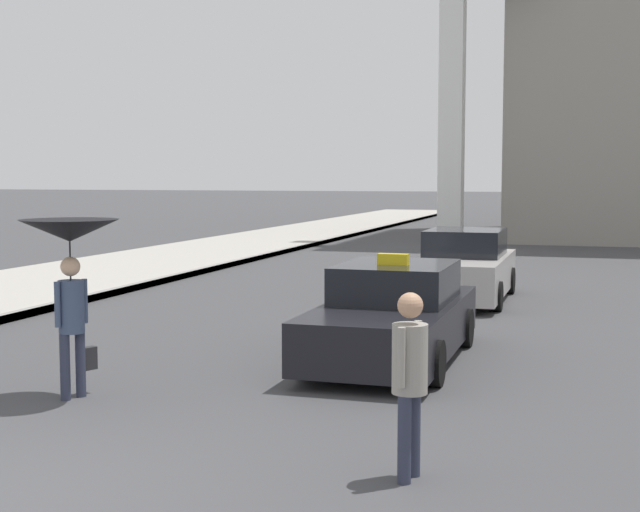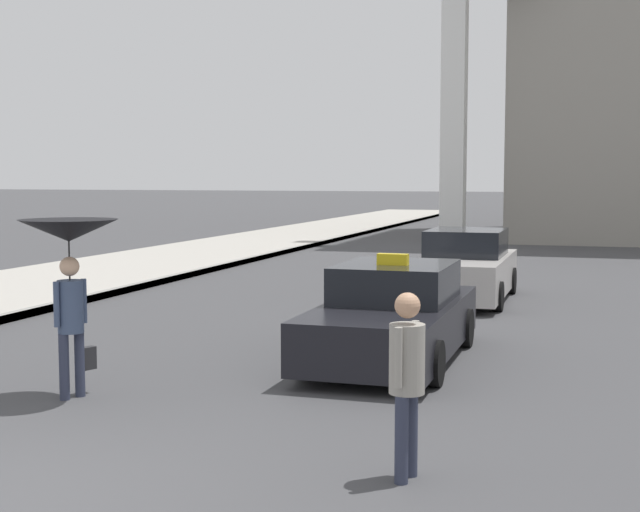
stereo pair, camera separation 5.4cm
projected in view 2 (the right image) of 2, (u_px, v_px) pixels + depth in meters
The scene contains 5 objects.
taxi at pixel (393, 316), 12.85m from camera, with size 1.91×4.46×1.56m.
sedan_red at pixel (465, 268), 19.12m from camera, with size 1.91×4.49×1.51m.
pedestrian_with_umbrella at pixel (69, 250), 10.55m from camera, with size 1.17×1.17×2.15m.
pedestrian_man at pixel (407, 370), 7.74m from camera, with size 0.36×0.47×1.66m.
monument_cross at pixel (455, 29), 33.72m from camera, with size 6.39×0.90×14.52m.
Camera 2 is at (4.80, -5.90, 2.66)m, focal length 50.00 mm.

